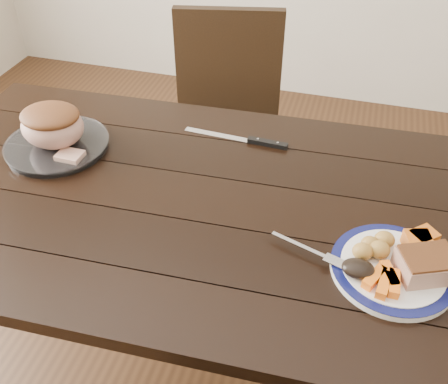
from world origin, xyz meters
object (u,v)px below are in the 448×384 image
(dining_table, at_px, (198,223))
(serving_platter, at_px, (58,146))
(fork, at_px, (312,252))
(pork_slice, at_px, (425,266))
(carving_knife, at_px, (255,141))
(chair_far, at_px, (227,120))
(roast_joint, at_px, (53,127))
(dinner_plate, at_px, (392,269))

(dining_table, height_order, serving_platter, serving_platter)
(fork, bearing_deg, dining_table, 175.83)
(pork_slice, relative_size, carving_knife, 0.34)
(chair_far, height_order, fork, chair_far)
(chair_far, height_order, pork_slice, chair_far)
(serving_platter, relative_size, fork, 1.66)
(dining_table, relative_size, roast_joint, 9.13)
(dining_table, height_order, pork_slice, pork_slice)
(fork, bearing_deg, pork_slice, 18.42)
(roast_joint, distance_m, carving_knife, 0.58)
(fork, bearing_deg, carving_knife, 137.20)
(chair_far, xyz_separation_m, carving_knife, (0.21, -0.45, 0.23))
(dining_table, height_order, dinner_plate, dinner_plate)
(chair_far, xyz_separation_m, serving_platter, (-0.33, -0.64, 0.23))
(dining_table, bearing_deg, carving_knife, 72.68)
(pork_slice, distance_m, roast_joint, 1.03)
(chair_far, bearing_deg, dinner_plate, 113.38)
(carving_knife, bearing_deg, chair_far, 118.32)
(dinner_plate, relative_size, roast_joint, 1.49)
(dining_table, bearing_deg, roast_joint, 168.24)
(chair_far, relative_size, dinner_plate, 3.47)
(dinner_plate, height_order, carving_knife, dinner_plate)
(dining_table, bearing_deg, chair_far, 99.63)
(serving_platter, relative_size, pork_slice, 2.66)
(pork_slice, bearing_deg, serving_platter, 167.50)
(pork_slice, bearing_deg, dinner_plate, 175.24)
(dining_table, distance_m, chair_far, 0.76)
(chair_far, bearing_deg, fork, 104.75)
(fork, bearing_deg, serving_platter, -178.11)
(dinner_plate, bearing_deg, chair_far, 125.68)
(chair_far, xyz_separation_m, dinner_plate, (0.62, -0.86, 0.23))
(dining_table, relative_size, fork, 9.40)
(chair_far, bearing_deg, dining_table, 87.33)
(dining_table, xyz_separation_m, serving_platter, (-0.46, 0.10, 0.10))
(pork_slice, relative_size, fork, 0.62)
(chair_far, height_order, serving_platter, chair_far)
(dinner_plate, bearing_deg, serving_platter, 167.02)
(chair_far, relative_size, roast_joint, 5.18)
(roast_joint, height_order, carving_knife, roast_joint)
(dining_table, bearing_deg, pork_slice, -13.11)
(pork_slice, height_order, fork, pork_slice)
(serving_platter, bearing_deg, carving_knife, 18.93)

